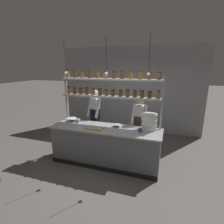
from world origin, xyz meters
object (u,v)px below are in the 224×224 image
(chef_center, at_px, (139,123))
(container_stack, at_px, (149,122))
(serving_cup_front, at_px, (140,130))
(serving_cup_by_board, at_px, (79,121))
(chef_left, at_px, (95,115))
(prep_bowl_near_left, at_px, (117,126))
(prep_bowl_center_front, at_px, (72,120))
(cutting_board, at_px, (95,128))
(spice_shelf_unit, at_px, (109,89))

(chef_center, height_order, container_stack, chef_center)
(serving_cup_front, distance_m, serving_cup_by_board, 1.63)
(chef_left, bearing_deg, prep_bowl_near_left, -19.40)
(chef_left, height_order, prep_bowl_center_front, chef_left)
(chef_left, bearing_deg, serving_cup_by_board, -97.08)
(chef_center, height_order, prep_bowl_near_left, chef_center)
(chef_left, height_order, serving_cup_front, chef_left)
(chef_center, xyz_separation_m, cutting_board, (-0.90, -0.72, 0.01))
(prep_bowl_center_front, bearing_deg, serving_cup_front, -6.60)
(spice_shelf_unit, relative_size, cutting_board, 6.31)
(chef_left, height_order, chef_center, chef_left)
(chef_center, xyz_separation_m, serving_cup_by_board, (-1.50, -0.43, 0.04))
(prep_bowl_near_left, xyz_separation_m, serving_cup_front, (0.59, -0.15, 0.02))
(chef_left, relative_size, serving_cup_by_board, 18.58)
(serving_cup_by_board, bearing_deg, serving_cup_front, -5.93)
(chef_center, distance_m, cutting_board, 1.15)
(spice_shelf_unit, height_order, cutting_board, spice_shelf_unit)
(container_stack, bearing_deg, prep_bowl_center_front, -179.61)
(container_stack, bearing_deg, prep_bowl_near_left, -174.47)
(spice_shelf_unit, distance_m, chef_center, 1.15)
(prep_bowl_center_front, bearing_deg, serving_cup_by_board, -11.58)
(chef_center, bearing_deg, prep_bowl_center_front, -159.93)
(cutting_board, bearing_deg, container_stack, 16.43)
(container_stack, height_order, cutting_board, container_stack)
(prep_bowl_near_left, bearing_deg, chef_left, 145.21)
(chef_left, bearing_deg, chef_center, 10.04)
(chef_left, xyz_separation_m, serving_cup_front, (1.40, -0.72, -0.02))
(serving_cup_front, relative_size, serving_cup_by_board, 0.98)
(container_stack, height_order, prep_bowl_near_left, container_stack)
(chef_left, height_order, cutting_board, chef_left)
(spice_shelf_unit, bearing_deg, serving_cup_by_board, -167.80)
(cutting_board, bearing_deg, chef_left, 114.04)
(serving_cup_front, bearing_deg, prep_bowl_center_front, 173.40)
(container_stack, bearing_deg, serving_cup_by_board, -178.15)
(container_stack, bearing_deg, serving_cup_front, -126.33)
(chef_left, bearing_deg, cutting_board, -50.57)
(cutting_board, height_order, prep_bowl_near_left, prep_bowl_near_left)
(prep_bowl_center_front, distance_m, serving_cup_by_board, 0.22)
(chef_center, bearing_deg, chef_left, -177.86)
(prep_bowl_near_left, relative_size, prep_bowl_center_front, 0.73)
(cutting_board, relative_size, serving_cup_front, 4.47)
(serving_cup_by_board, bearing_deg, chef_center, 15.88)
(spice_shelf_unit, distance_m, container_stack, 1.22)
(container_stack, distance_m, cutting_board, 1.25)
(prep_bowl_center_front, height_order, serving_cup_front, serving_cup_front)
(container_stack, bearing_deg, cutting_board, -163.57)
(spice_shelf_unit, relative_size, prep_bowl_center_front, 8.94)
(spice_shelf_unit, relative_size, serving_cup_front, 28.21)
(chef_center, xyz_separation_m, prep_bowl_near_left, (-0.47, -0.44, 0.02))
(container_stack, xyz_separation_m, cutting_board, (-1.19, -0.35, -0.17))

